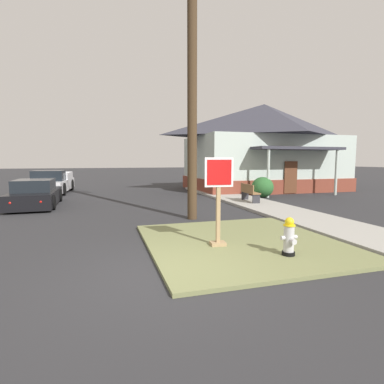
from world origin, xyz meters
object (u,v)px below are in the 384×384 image
(street_bench, at_px, (249,192))
(utility_pole, at_px, (192,73))
(manhole_cover, at_px, (155,230))
(stop_sign, at_px, (218,204))
(fire_hydrant, at_px, (289,238))
(pickup_truck_white, at_px, (51,184))
(parked_sedan_black, at_px, (36,195))

(street_bench, distance_m, utility_pole, 6.51)
(manhole_cover, bearing_deg, utility_pole, 41.27)
(stop_sign, xyz_separation_m, street_bench, (4.18, 6.49, -0.49))
(fire_hydrant, xyz_separation_m, street_bench, (3.00, 7.62, 0.12))
(pickup_truck_white, relative_size, street_bench, 3.61)
(pickup_truck_white, bearing_deg, utility_pole, -59.66)
(fire_hydrant, distance_m, pickup_truck_white, 17.02)
(fire_hydrant, height_order, street_bench, street_bench)
(manhole_cover, distance_m, parked_sedan_black, 7.73)
(pickup_truck_white, distance_m, street_bench, 12.74)
(manhole_cover, relative_size, pickup_truck_white, 0.12)
(parked_sedan_black, distance_m, pickup_truck_white, 5.82)
(street_bench, bearing_deg, parked_sedan_black, 168.03)
(stop_sign, bearing_deg, manhole_cover, 116.19)
(fire_hydrant, height_order, utility_pole, utility_pole)
(parked_sedan_black, distance_m, street_bench, 10.01)
(parked_sedan_black, relative_size, utility_pole, 0.45)
(utility_pole, bearing_deg, parked_sedan_black, 141.07)
(fire_hydrant, xyz_separation_m, pickup_truck_white, (-7.00, 15.51, 0.15))
(stop_sign, xyz_separation_m, parked_sedan_black, (-5.61, 8.57, -0.54))
(stop_sign, relative_size, parked_sedan_black, 0.47)
(fire_hydrant, relative_size, pickup_truck_white, 0.15)
(parked_sedan_black, bearing_deg, stop_sign, -56.78)
(manhole_cover, distance_m, street_bench, 6.79)
(utility_pole, bearing_deg, street_bench, 37.03)
(stop_sign, height_order, utility_pole, utility_pole)
(parked_sedan_black, bearing_deg, street_bench, -11.97)
(stop_sign, distance_m, street_bench, 7.74)
(manhole_cover, xyz_separation_m, parked_sedan_black, (-4.48, 6.27, 0.53))
(parked_sedan_black, xyz_separation_m, utility_pole, (6.05, -4.89, 4.57))
(stop_sign, bearing_deg, utility_pole, 83.12)
(fire_hydrant, bearing_deg, manhole_cover, 124.03)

